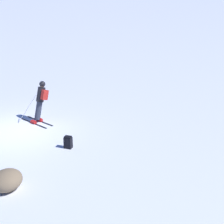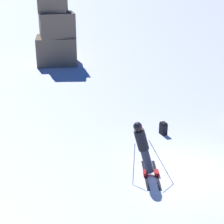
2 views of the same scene
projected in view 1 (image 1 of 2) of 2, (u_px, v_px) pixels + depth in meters
ground_plane at (15, 131)px, 16.21m from camera, size 300.00×300.00×0.00m
skier at (40, 99)px, 16.99m from camera, size 1.28×1.83×1.90m
spare_backpack at (68, 142)px, 14.64m from camera, size 0.29×0.35×0.50m
exposed_boulder_0 at (7, 180)px, 11.82m from camera, size 1.06×0.90×0.69m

